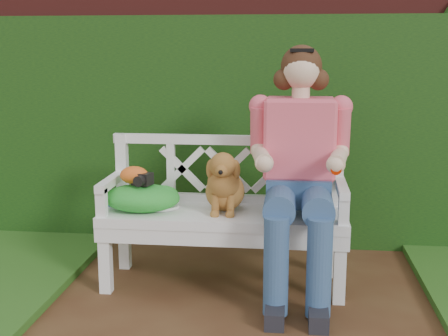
# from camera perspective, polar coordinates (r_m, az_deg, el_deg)

# --- Properties ---
(brick_wall) EXTENTS (10.00, 0.30, 2.20)m
(brick_wall) POSITION_cam_1_polar(r_m,az_deg,el_deg) (4.65, 3.19, 6.78)
(brick_wall) COLOR maroon
(brick_wall) RESTS_ON ground
(ivy_hedge) EXTENTS (10.00, 0.18, 1.70)m
(ivy_hedge) POSITION_cam_1_polar(r_m,az_deg,el_deg) (4.46, 2.99, 3.36)
(ivy_hedge) COLOR #235012
(ivy_hedge) RESTS_ON ground
(garden_bench) EXTENTS (1.63, 0.75, 0.48)m
(garden_bench) POSITION_cam_1_polar(r_m,az_deg,el_deg) (3.78, -0.00, -7.60)
(garden_bench) COLOR white
(garden_bench) RESTS_ON ground
(seated_woman) EXTENTS (0.79, 0.95, 1.51)m
(seated_woman) POSITION_cam_1_polar(r_m,az_deg,el_deg) (3.60, 7.15, -0.18)
(seated_woman) COLOR #CD4855
(seated_woman) RESTS_ON ground
(dog) EXTENTS (0.28, 0.37, 0.39)m
(dog) POSITION_cam_1_polar(r_m,az_deg,el_deg) (3.65, 0.05, -1.21)
(dog) COLOR #9B5229
(dog) RESTS_ON garden_bench
(tennis_racket) EXTENTS (0.59, 0.40, 0.03)m
(tennis_racket) POSITION_cam_1_polar(r_m,az_deg,el_deg) (3.80, -6.77, -3.59)
(tennis_racket) COLOR silver
(tennis_racket) RESTS_ON garden_bench
(green_bag) EXTENTS (0.53, 0.44, 0.16)m
(green_bag) POSITION_cam_1_polar(r_m,az_deg,el_deg) (3.75, -7.83, -2.76)
(green_bag) COLOR #29831C
(green_bag) RESTS_ON garden_bench
(camera_item) EXTENTS (0.13, 0.12, 0.08)m
(camera_item) POSITION_cam_1_polar(r_m,az_deg,el_deg) (3.71, -7.77, -1.03)
(camera_item) COLOR black
(camera_item) RESTS_ON green_bag
(baseball_glove) EXTENTS (0.20, 0.16, 0.11)m
(baseball_glove) POSITION_cam_1_polar(r_m,az_deg,el_deg) (3.73, -8.56, -0.68)
(baseball_glove) COLOR orange
(baseball_glove) RESTS_ON green_bag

